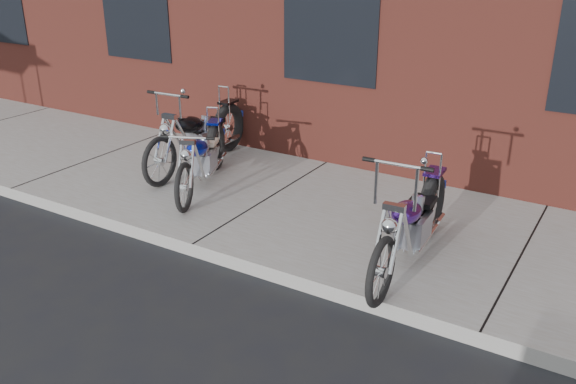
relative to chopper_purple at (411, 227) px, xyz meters
The scene contains 5 objects.
ground 2.29m from the chopper_purple, 159.11° to the right, with size 120.00×120.00×0.00m, color black.
sidewalk 2.25m from the chopper_purple, 161.27° to the left, with size 22.00×3.00×0.15m, color gray.
chopper_purple is the anchor object (origin of this frame).
chopper_blue 3.05m from the chopper_purple, 169.69° to the left, with size 0.90×1.94×0.90m.
chopper_third 3.72m from the chopper_purple, 161.94° to the left, with size 0.56×2.31×1.17m.
Camera 1 is at (3.81, -4.34, 3.08)m, focal length 38.00 mm.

